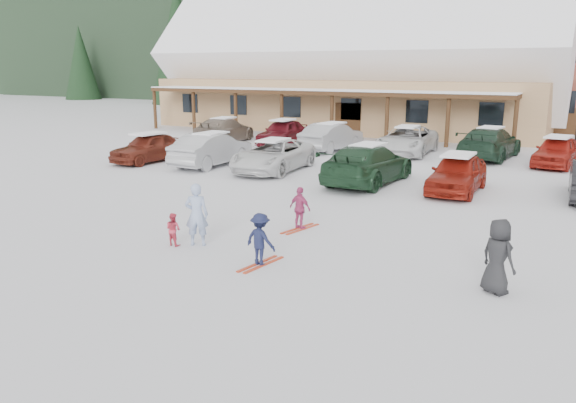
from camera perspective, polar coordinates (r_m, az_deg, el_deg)
The scene contains 22 objects.
ground at distance 14.48m, azimuth -2.93°, elevation -4.53°, with size 160.00×160.00×0.00m, color white.
day_lodge at distance 42.89m, azimuth 6.24°, elevation 12.69°, with size 29.12×12.50×10.38m.
conifer_0 at distance 53.35m, azimuth -10.57°, elevation 14.55°, with size 4.40×4.40×10.20m.
conifer_2 at distance 65.40m, azimuth -6.67°, elevation 15.45°, with size 5.28×5.28×12.24m.
adult_skier at distance 14.50m, azimuth -9.27°, elevation -1.32°, with size 0.60×0.39×1.63m, color #9AAED7.
toddler_red at distance 14.70m, azimuth -11.58°, elevation -2.77°, with size 0.42×0.32×0.86m, color #D5384E.
child_navy at distance 12.95m, azimuth -2.83°, elevation -3.86°, with size 0.80×0.46×1.24m, color #161B3B.
skis_child_navy at distance 13.14m, azimuth -2.80°, elevation -6.38°, with size 0.20×1.40×0.03m, color #BF391B.
child_magenta at distance 15.77m, azimuth 1.24°, elevation -0.69°, with size 0.72×0.30×1.23m, color #BA3C72.
skis_child_magenta at distance 15.93m, azimuth 1.22°, elevation -2.78°, with size 0.20×1.40×0.03m, color #BF391B.
bystander_dark at distance 12.07m, azimuth 20.54°, elevation -5.25°, with size 0.76×0.49×1.56m, color black.
parked_car_0 at distance 28.05m, azimuth -13.95°, elevation 5.33°, with size 1.64×4.07×1.39m, color maroon.
parked_car_1 at distance 26.38m, azimuth -7.76°, elevation 5.27°, with size 1.62×4.65×1.53m, color #AEAFB2.
parked_car_2 at distance 24.78m, azimuth -1.51°, elevation 4.70°, with size 2.30×5.00×1.39m, color silver.
parked_car_3 at distance 22.31m, azimuth 8.13°, elevation 3.79°, with size 2.17×5.34×1.55m, color #1E3F26.
parked_car_4 at distance 21.43m, azimuth 16.82°, elevation 2.75°, with size 1.66×4.12×1.40m, color maroon.
parked_car_7 at distance 34.56m, azimuth -6.52°, elevation 7.20°, with size 2.11×5.18×1.50m, color gray.
parked_car_8 at distance 33.24m, azimuth -0.52°, elevation 7.03°, with size 1.76×4.38×1.49m, color maroon.
parked_car_9 at distance 31.12m, azimuth 4.45°, elevation 6.57°, with size 1.60×4.59×1.51m, color #9C9EA1.
parked_car_10 at distance 30.33m, azimuth 12.00°, elevation 6.10°, with size 2.44×5.29×1.47m, color silver.
parked_car_11 at distance 29.98m, azimuth 19.80°, elevation 5.61°, with size 2.19×5.39×1.56m, color #1E3827.
parked_car_12 at distance 28.80m, azimuth 25.66°, elevation 4.61°, with size 1.64×4.08×1.39m, color #AC2217.
Camera 1 is at (7.15, -11.78, 4.47)m, focal length 35.00 mm.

